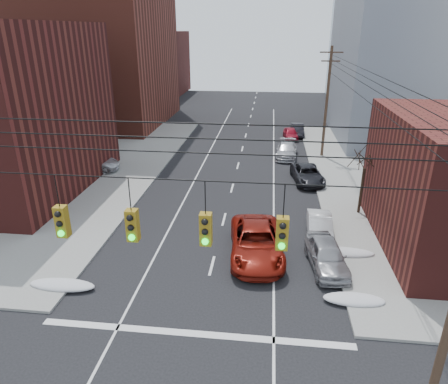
% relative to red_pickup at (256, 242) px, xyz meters
% --- Properties ---
extents(building_brick_tall, '(24.00, 20.00, 30.00)m').
position_rel_red_pickup_xyz_m(building_brick_tall, '(-26.44, 34.60, 14.10)').
color(building_brick_tall, maroon).
rests_on(building_brick_tall, ground).
extents(building_brick_far, '(22.00, 18.00, 12.00)m').
position_rel_red_pickup_xyz_m(building_brick_far, '(-28.44, 60.60, 5.10)').
color(building_brick_far, '#4E1A17').
rests_on(building_brick_far, ground).
extents(building_office, '(22.00, 20.00, 25.00)m').
position_rel_red_pickup_xyz_m(building_office, '(19.56, 30.60, 11.60)').
color(building_office, gray).
rests_on(building_office, ground).
extents(building_glass, '(20.00, 18.00, 22.00)m').
position_rel_red_pickup_xyz_m(building_glass, '(21.56, 56.60, 10.10)').
color(building_glass, gray).
rests_on(building_glass, ground).
extents(utility_pole_far, '(2.20, 0.28, 11.00)m').
position_rel_red_pickup_xyz_m(utility_pole_far, '(6.06, 20.60, 4.88)').
color(utility_pole_far, '#473323').
rests_on(utility_pole_far, ground).
extents(traffic_signals, '(17.00, 0.42, 2.02)m').
position_rel_red_pickup_xyz_m(traffic_signals, '(-2.34, -10.43, 6.27)').
color(traffic_signals, black).
rests_on(traffic_signals, ground).
extents(bare_tree, '(2.09, 2.20, 4.93)m').
position_rel_red_pickup_xyz_m(bare_tree, '(7.15, 6.60, 1.42)').
color(bare_tree, black).
rests_on(bare_tree, ground).
extents(snow_nw, '(3.50, 1.08, 0.42)m').
position_rel_red_pickup_xyz_m(snow_nw, '(-9.84, -4.40, -0.69)').
color(snow_nw, silver).
rests_on(snow_nw, ground).
extents(snow_ne, '(3.00, 1.08, 0.42)m').
position_rel_red_pickup_xyz_m(snow_ne, '(4.96, -3.90, -0.69)').
color(snow_ne, silver).
rests_on(snow_ne, ground).
extents(snow_east_far, '(4.00, 1.08, 0.42)m').
position_rel_red_pickup_xyz_m(snow_east_far, '(4.96, 0.60, -0.69)').
color(snow_east_far, silver).
rests_on(snow_east_far, ground).
extents(red_pickup, '(3.57, 6.72, 1.80)m').
position_rel_red_pickup_xyz_m(red_pickup, '(0.00, 0.00, 0.00)').
color(red_pickup, maroon).
rests_on(red_pickup, ground).
extents(parked_car_a, '(2.42, 4.83, 1.58)m').
position_rel_red_pickup_xyz_m(parked_car_a, '(3.96, -0.79, -0.11)').
color(parked_car_a, '#9E9EA3').
rests_on(parked_car_a, ground).
extents(parked_car_b, '(1.65, 4.30, 1.40)m').
position_rel_red_pickup_xyz_m(parked_car_b, '(3.96, 2.83, -0.20)').
color(parked_car_b, silver).
rests_on(parked_car_b, ground).
extents(parked_car_c, '(2.99, 5.36, 1.42)m').
position_rel_red_pickup_xyz_m(parked_car_c, '(3.96, 12.81, -0.19)').
color(parked_car_c, black).
rests_on(parked_car_c, ground).
extents(parked_car_d, '(2.47, 5.24, 1.48)m').
position_rel_red_pickup_xyz_m(parked_car_d, '(2.36, 20.02, -0.16)').
color(parked_car_d, '#B1B1B6').
rests_on(parked_car_d, ground).
extents(parked_car_e, '(1.90, 3.99, 1.32)m').
position_rel_red_pickup_xyz_m(parked_car_e, '(3.08, 27.66, -0.24)').
color(parked_car_e, maroon).
rests_on(parked_car_e, ground).
extents(parked_car_f, '(1.58, 4.38, 1.44)m').
position_rel_red_pickup_xyz_m(parked_car_f, '(3.96, 29.37, -0.18)').
color(parked_car_f, black).
rests_on(parked_car_f, ground).
extents(lot_car_a, '(3.91, 2.03, 1.23)m').
position_rel_red_pickup_xyz_m(lot_car_a, '(-16.76, 8.28, -0.14)').
color(lot_car_a, white).
rests_on(lot_car_a, sidewalk_nw).
extents(lot_car_b, '(5.59, 3.41, 1.45)m').
position_rel_red_pickup_xyz_m(lot_car_b, '(-15.88, 13.04, -0.03)').
color(lot_car_b, silver).
rests_on(lot_car_b, sidewalk_nw).
extents(lot_car_c, '(4.48, 2.71, 1.22)m').
position_rel_red_pickup_xyz_m(lot_car_c, '(-22.19, 9.66, -0.14)').
color(lot_car_c, black).
rests_on(lot_car_c, sidewalk_nw).
extents(lot_car_d, '(3.97, 2.65, 1.26)m').
position_rel_red_pickup_xyz_m(lot_car_d, '(-20.29, 15.31, -0.12)').
color(lot_car_d, silver).
rests_on(lot_car_d, sidewalk_nw).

